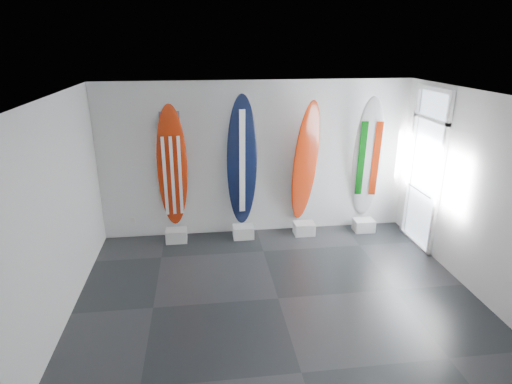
{
  "coord_description": "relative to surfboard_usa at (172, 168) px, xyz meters",
  "views": [
    {
      "loc": [
        -1.05,
        -5.45,
        3.68
      ],
      "look_at": [
        -0.16,
        1.4,
        1.22
      ],
      "focal_mm": 30.02,
      "sensor_mm": 36.0,
      "label": 1
    }
  ],
  "objects": [
    {
      "name": "glass_door",
      "position": [
        4.57,
        -0.73,
        -0.02
      ],
      "size": [
        0.12,
        1.16,
        2.85
      ],
      "primitive_type": null,
      "color": "white",
      "rests_on": "floor"
    },
    {
      "name": "wall_front",
      "position": [
        1.6,
        -4.78,
        0.05
      ],
      "size": [
        6.0,
        0.0,
        6.0
      ],
      "primitive_type": "plane",
      "rotation": [
        -1.57,
        0.0,
        0.0
      ],
      "color": "white",
      "rests_on": "ground"
    },
    {
      "name": "surfboard_usa",
      "position": [
        0.0,
        0.0,
        0.0
      ],
      "size": [
        0.6,
        0.53,
        2.43
      ],
      "primitive_type": "ellipsoid",
      "rotation": [
        0.16,
        0.0,
        0.1
      ],
      "color": "#9C2309",
      "rests_on": "display_block_usa"
    },
    {
      "name": "display_block_usa",
      "position": [
        0.0,
        -0.1,
        -1.33
      ],
      "size": [
        0.4,
        0.3,
        0.24
      ],
      "primitive_type": "cube",
      "color": "silver",
      "rests_on": "floor"
    },
    {
      "name": "surfboard_italy",
      "position": [
        3.76,
        0.0,
        0.04
      ],
      "size": [
        0.66,
        0.58,
        2.5
      ],
      "primitive_type": "ellipsoid",
      "rotation": [
        0.15,
        0.0,
        -0.25
      ],
      "color": "white",
      "rests_on": "display_block_italy"
    },
    {
      "name": "display_block_navy",
      "position": [
        1.3,
        -0.1,
        -1.33
      ],
      "size": [
        0.4,
        0.3,
        0.24
      ],
      "primitive_type": "cube",
      "color": "silver",
      "rests_on": "floor"
    },
    {
      "name": "surfboard_swiss",
      "position": [
        2.52,
        0.0,
        0.01
      ],
      "size": [
        0.68,
        0.61,
        2.44
      ],
      "primitive_type": "ellipsoid",
      "rotation": [
        0.15,
        0.0,
        0.36
      ],
      "color": "#9C2309",
      "rests_on": "display_block_swiss"
    },
    {
      "name": "floor",
      "position": [
        1.6,
        -2.28,
        -1.45
      ],
      "size": [
        6.0,
        6.0,
        0.0
      ],
      "primitive_type": "plane",
      "color": "black",
      "rests_on": "ground"
    },
    {
      "name": "wall_outlet",
      "position": [
        -0.85,
        0.2,
        -1.1
      ],
      "size": [
        0.09,
        0.02,
        0.13
      ],
      "primitive_type": "cube",
      "color": "silver",
      "rests_on": "wall_back"
    },
    {
      "name": "balcony",
      "position": [
        5.9,
        -0.73,
        -0.95
      ],
      "size": [
        2.8,
        2.2,
        1.2
      ],
      "primitive_type": null,
      "color": "slate",
      "rests_on": "ground"
    },
    {
      "name": "wall_left",
      "position": [
        -1.4,
        -2.28,
        0.05
      ],
      "size": [
        0.0,
        5.0,
        5.0
      ],
      "primitive_type": "plane",
      "rotation": [
        1.57,
        0.0,
        1.57
      ],
      "color": "white",
      "rests_on": "ground"
    },
    {
      "name": "display_block_italy",
      "position": [
        3.76,
        -0.1,
        -1.33
      ],
      "size": [
        0.4,
        0.3,
        0.24
      ],
      "primitive_type": "cube",
      "color": "silver",
      "rests_on": "floor"
    },
    {
      "name": "wall_right",
      "position": [
        4.6,
        -2.28,
        0.05
      ],
      "size": [
        0.0,
        5.0,
        5.0
      ],
      "primitive_type": "plane",
      "rotation": [
        1.57,
        0.0,
        -1.57
      ],
      "color": "white",
      "rests_on": "ground"
    },
    {
      "name": "display_block_swiss",
      "position": [
        2.52,
        -0.1,
        -1.33
      ],
      "size": [
        0.4,
        0.3,
        0.24
      ],
      "primitive_type": "cube",
      "color": "silver",
      "rests_on": "floor"
    },
    {
      "name": "surfboard_navy",
      "position": [
        1.3,
        0.0,
        0.07
      ],
      "size": [
        0.6,
        0.27,
        2.56
      ],
      "primitive_type": "ellipsoid",
      "rotation": [
        0.05,
        0.0,
        0.1
      ],
      "color": "black",
      "rests_on": "display_block_navy"
    },
    {
      "name": "wall_back",
      "position": [
        1.6,
        0.22,
        0.05
      ],
      "size": [
        6.0,
        0.0,
        6.0
      ],
      "primitive_type": "plane",
      "rotation": [
        1.57,
        0.0,
        0.0
      ],
      "color": "white",
      "rests_on": "ground"
    },
    {
      "name": "ceiling",
      "position": [
        1.6,
        -2.28,
        1.55
      ],
      "size": [
        6.0,
        6.0,
        0.0
      ],
      "primitive_type": "plane",
      "rotation": [
        3.14,
        0.0,
        0.0
      ],
      "color": "white",
      "rests_on": "wall_back"
    }
  ]
}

